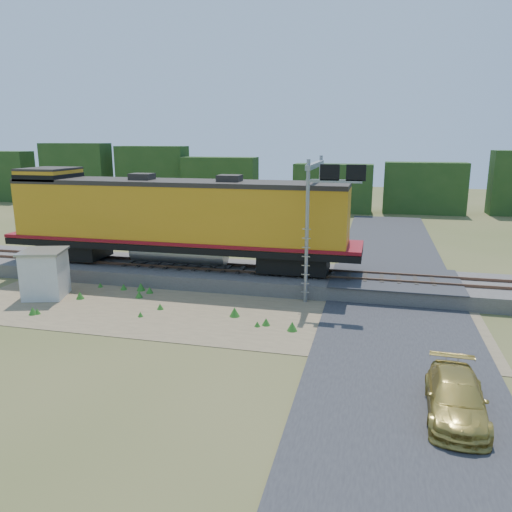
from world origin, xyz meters
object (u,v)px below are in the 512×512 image
(signal_gantry, at_px, (320,193))
(car, at_px, (456,398))
(locomotive, at_px, (173,218))
(shed, at_px, (45,274))

(signal_gantry, relative_size, car, 1.74)
(locomotive, bearing_deg, car, -41.04)
(locomotive, xyz_separation_m, signal_gantry, (8.90, -0.68, 1.79))
(locomotive, xyz_separation_m, car, (14.58, -12.70, -3.13))
(car, bearing_deg, locomotive, 141.94)
(locomotive, relative_size, car, 5.13)
(shed, relative_size, signal_gantry, 0.37)
(signal_gantry, bearing_deg, shed, -162.21)
(signal_gantry, bearing_deg, car, -64.70)
(locomotive, bearing_deg, shed, -135.21)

